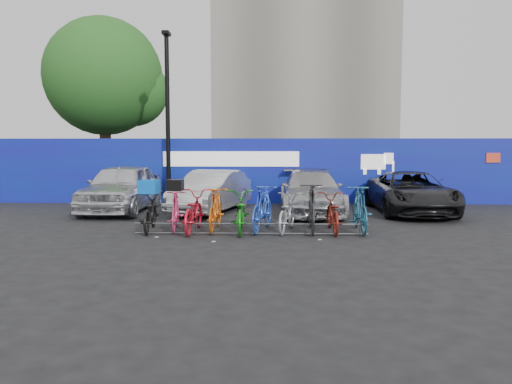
{
  "coord_description": "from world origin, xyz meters",
  "views": [
    {
      "loc": [
        0.49,
        -12.37,
        2.15
      ],
      "look_at": [
        0.05,
        2.0,
        0.8
      ],
      "focal_mm": 35.0,
      "sensor_mm": 36.0,
      "label": 1
    }
  ],
  "objects_px": {
    "car_3": "(410,192)",
    "bike_5": "(263,208)",
    "car_2": "(311,192)",
    "bike_3": "(216,209)",
    "tree": "(109,80)",
    "bike_0": "(149,212)",
    "bike_6": "(286,213)",
    "car_0": "(122,187)",
    "bike_8": "(332,213)",
    "bike_rack": "(251,229)",
    "bike_4": "(240,212)",
    "bike_2": "(193,211)",
    "bike_9": "(360,209)",
    "bike_1": "(176,211)",
    "car_1": "(211,191)",
    "bike_7": "(312,208)",
    "lamppost": "(168,114)"
  },
  "relations": [
    {
      "from": "bike_4",
      "to": "bike_2",
      "type": "bearing_deg",
      "value": -4.54
    },
    {
      "from": "bike_5",
      "to": "bike_4",
      "type": "bearing_deg",
      "value": 34.07
    },
    {
      "from": "tree",
      "to": "car_3",
      "type": "relative_size",
      "value": 1.65
    },
    {
      "from": "tree",
      "to": "bike_4",
      "type": "bearing_deg",
      "value": -57.66
    },
    {
      "from": "bike_rack",
      "to": "bike_9",
      "type": "bearing_deg",
      "value": 11.5
    },
    {
      "from": "car_3",
      "to": "bike_4",
      "type": "bearing_deg",
      "value": -143.77
    },
    {
      "from": "bike_0",
      "to": "bike_7",
      "type": "height_order",
      "value": "bike_7"
    },
    {
      "from": "bike_rack",
      "to": "car_1",
      "type": "height_order",
      "value": "car_1"
    },
    {
      "from": "car_2",
      "to": "bike_0",
      "type": "height_order",
      "value": "car_2"
    },
    {
      "from": "car_0",
      "to": "car_2",
      "type": "xyz_separation_m",
      "value": [
        6.14,
        -0.16,
        -0.11
      ]
    },
    {
      "from": "car_2",
      "to": "bike_3",
      "type": "height_order",
      "value": "car_2"
    },
    {
      "from": "bike_5",
      "to": "bike_2",
      "type": "bearing_deg",
      "value": 18.68
    },
    {
      "from": "bike_5",
      "to": "bike_8",
      "type": "height_order",
      "value": "bike_5"
    },
    {
      "from": "car_0",
      "to": "bike_1",
      "type": "distance_m",
      "value": 4.41
    },
    {
      "from": "car_3",
      "to": "bike_3",
      "type": "height_order",
      "value": "car_3"
    },
    {
      "from": "tree",
      "to": "bike_6",
      "type": "relative_size",
      "value": 4.35
    },
    {
      "from": "bike_3",
      "to": "bike_0",
      "type": "bearing_deg",
      "value": 6.45
    },
    {
      "from": "lamppost",
      "to": "bike_8",
      "type": "height_order",
      "value": "lamppost"
    },
    {
      "from": "bike_1",
      "to": "bike_4",
      "type": "bearing_deg",
      "value": 166.96
    },
    {
      "from": "bike_7",
      "to": "bike_8",
      "type": "height_order",
      "value": "bike_7"
    },
    {
      "from": "bike_5",
      "to": "bike_6",
      "type": "bearing_deg",
      "value": -173.91
    },
    {
      "from": "bike_6",
      "to": "bike_3",
      "type": "bearing_deg",
      "value": 10.75
    },
    {
      "from": "bike_rack",
      "to": "bike_4",
      "type": "height_order",
      "value": "bike_4"
    },
    {
      "from": "car_0",
      "to": "car_1",
      "type": "height_order",
      "value": "car_0"
    },
    {
      "from": "bike_1",
      "to": "bike_2",
      "type": "distance_m",
      "value": 0.49
    },
    {
      "from": "bike_0",
      "to": "bike_4",
      "type": "distance_m",
      "value": 2.27
    },
    {
      "from": "car_3",
      "to": "bike_5",
      "type": "relative_size",
      "value": 2.44
    },
    {
      "from": "bike_3",
      "to": "bike_1",
      "type": "bearing_deg",
      "value": 2.41
    },
    {
      "from": "bike_0",
      "to": "bike_1",
      "type": "relative_size",
      "value": 1.07
    },
    {
      "from": "car_2",
      "to": "bike_5",
      "type": "relative_size",
      "value": 2.4
    },
    {
      "from": "bike_rack",
      "to": "bike_3",
      "type": "height_order",
      "value": "bike_3"
    },
    {
      "from": "lamppost",
      "to": "car_2",
      "type": "height_order",
      "value": "lamppost"
    },
    {
      "from": "tree",
      "to": "bike_9",
      "type": "distance_m",
      "value": 14.56
    },
    {
      "from": "car_3",
      "to": "bike_8",
      "type": "xyz_separation_m",
      "value": [
        -2.91,
        -3.59,
        -0.18
      ]
    },
    {
      "from": "car_0",
      "to": "bike_4",
      "type": "bearing_deg",
      "value": -41.63
    },
    {
      "from": "bike_0",
      "to": "bike_8",
      "type": "distance_m",
      "value": 4.56
    },
    {
      "from": "bike_0",
      "to": "bike_2",
      "type": "height_order",
      "value": "bike_2"
    },
    {
      "from": "car_2",
      "to": "bike_5",
      "type": "height_order",
      "value": "car_2"
    },
    {
      "from": "car_2",
      "to": "bike_9",
      "type": "relative_size",
      "value": 2.4
    },
    {
      "from": "bike_5",
      "to": "bike_1",
      "type": "bearing_deg",
      "value": 13.31
    },
    {
      "from": "bike_2",
      "to": "bike_7",
      "type": "bearing_deg",
      "value": -175.34
    },
    {
      "from": "tree",
      "to": "car_1",
      "type": "height_order",
      "value": "tree"
    },
    {
      "from": "car_2",
      "to": "car_3",
      "type": "xyz_separation_m",
      "value": [
        3.15,
        0.0,
        -0.02
      ]
    },
    {
      "from": "car_0",
      "to": "bike_8",
      "type": "xyz_separation_m",
      "value": [
        6.38,
        -3.75,
        -0.3
      ]
    },
    {
      "from": "bike_1",
      "to": "bike_7",
      "type": "bearing_deg",
      "value": 173.41
    },
    {
      "from": "bike_0",
      "to": "bike_8",
      "type": "height_order",
      "value": "bike_8"
    },
    {
      "from": "bike_2",
      "to": "bike_6",
      "type": "height_order",
      "value": "bike_2"
    },
    {
      "from": "bike_7",
      "to": "bike_2",
      "type": "bearing_deg",
      "value": 4.24
    },
    {
      "from": "bike_2",
      "to": "bike_1",
      "type": "bearing_deg",
      "value": -16.69
    },
    {
      "from": "bike_7",
      "to": "lamppost",
      "type": "bearing_deg",
      "value": -47.3
    }
  ]
}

